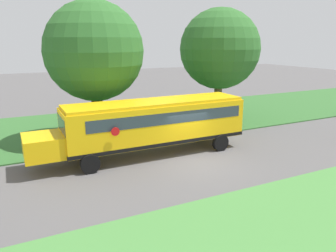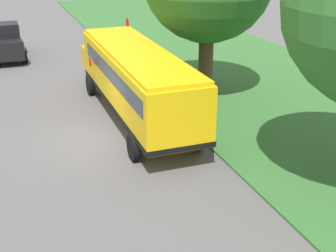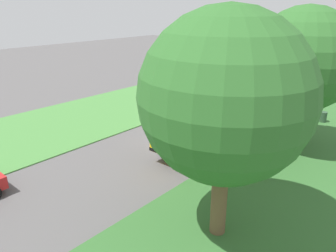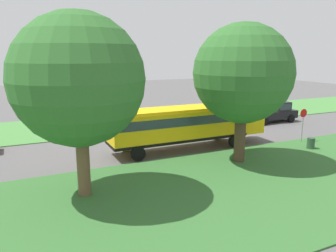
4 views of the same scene
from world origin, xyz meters
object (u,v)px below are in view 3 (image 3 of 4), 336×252
(school_bus, at_px, (220,115))
(pickup_truck, at_px, (249,83))
(oak_tree_beside_bus, at_px, (302,59))
(stop_sign, at_px, (307,96))
(trash_bin, at_px, (323,117))
(oak_tree_roadside_mid, at_px, (228,96))

(school_bus, bearing_deg, pickup_truck, -69.82)
(school_bus, distance_m, oak_tree_beside_bus, 6.12)
(stop_sign, bearing_deg, trash_bin, 151.86)
(pickup_truck, bearing_deg, school_bus, 110.18)
(pickup_truck, distance_m, stop_sign, 8.24)
(oak_tree_beside_bus, relative_size, oak_tree_roadside_mid, 1.00)
(oak_tree_beside_bus, distance_m, trash_bin, 8.70)
(trash_bin, bearing_deg, stop_sign, -28.14)
(school_bus, height_order, pickup_truck, school_bus)
(oak_tree_beside_bus, bearing_deg, oak_tree_roadside_mid, 96.56)
(stop_sign, relative_size, trash_bin, 3.04)
(pickup_truck, distance_m, oak_tree_roadside_mid, 24.58)
(school_bus, xyz_separation_m, pickup_truck, (4.93, -13.42, -0.85))
(school_bus, distance_m, trash_bin, 9.76)
(pickup_truck, xyz_separation_m, oak_tree_roadside_mid, (-10.38, 21.75, 4.81))
(stop_sign, bearing_deg, oak_tree_beside_bus, 103.81)
(school_bus, distance_m, pickup_truck, 14.32)
(oak_tree_beside_bus, height_order, oak_tree_roadside_mid, oak_tree_roadside_mid)
(pickup_truck, height_order, oak_tree_roadside_mid, oak_tree_roadside_mid)
(oak_tree_beside_bus, bearing_deg, trash_bin, -89.11)
(pickup_truck, xyz_separation_m, trash_bin, (-9.10, 4.72, -0.62))
(pickup_truck, bearing_deg, oak_tree_beside_bus, 128.62)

